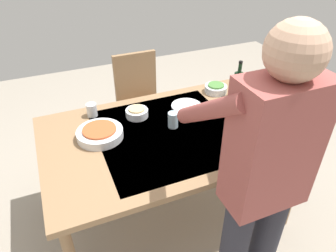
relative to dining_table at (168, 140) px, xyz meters
The scene contains 13 objects.
ground_plane 0.68m from the dining_table, ahead, with size 6.00×6.00×0.00m, color #9E9384.
dining_table is the anchor object (origin of this frame).
chair_near 0.93m from the dining_table, 95.78° to the right, with size 0.40×0.40×0.91m.
person_server 0.85m from the dining_table, 98.61° to the left, with size 0.42×0.61×1.69m.
wine_bottle 0.76m from the dining_table, 160.31° to the right, with size 0.07×0.07×0.30m.
wine_glass_left 0.69m from the dining_table, 147.88° to the left, with size 0.07×0.07×0.15m.
water_cup_near_left 0.57m from the dining_table, 164.20° to the left, with size 0.08×0.08×0.11m, color silver.
water_cup_near_right 0.59m from the dining_table, 43.48° to the right, with size 0.07×0.07×0.10m, color silver.
water_cup_far_left 0.14m from the dining_table, 139.74° to the right, with size 0.07×0.07×0.11m, color silver.
serving_bowl_pasta 0.46m from the dining_table, 15.34° to the right, with size 0.30×0.30×0.07m.
side_bowl_salad 0.69m from the dining_table, 147.05° to the right, with size 0.18×0.18×0.07m.
side_bowl_bread 0.31m from the dining_table, 64.29° to the right, with size 0.16×0.16×0.07m.
dinner_plate_near 0.37m from the dining_table, 135.58° to the right, with size 0.23×0.23×0.01m, color silver.
Camera 1 is at (0.66, 1.58, 1.96)m, focal length 33.65 mm.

